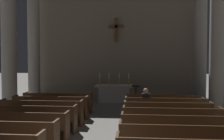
{
  "coord_description": "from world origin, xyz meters",
  "views": [
    {
      "loc": [
        1.17,
        -4.17,
        2.51
      ],
      "look_at": [
        0.0,
        9.12,
        1.94
      ],
      "focal_mm": 40.66,
      "sensor_mm": 36.0,
      "label": 1
    }
  ],
  "objects_px": {
    "pew_right_row_4": "(177,130)",
    "pew_right_row_7": "(164,109)",
    "column_left_third": "(9,39)",
    "candlestick_outer_left": "(100,81)",
    "pew_right_row_5": "(172,121)",
    "pew_right_row_6": "(167,114)",
    "altar": "(114,93)",
    "column_left_fourth": "(34,43)",
    "column_right_fourth": "(200,42)",
    "pew_right_row_8": "(161,104)",
    "candlestick_inner_right": "(119,81)",
    "pew_left_row_5": "(30,118)",
    "pew_left_row_8": "(58,103)",
    "candlestick_outer_right": "(129,81)",
    "lone_worshipper": "(146,103)",
    "pew_left_row_6": "(41,112)",
    "pew_left_row_4": "(16,126)",
    "column_right_third": "(218,37)",
    "pew_left_row_7": "(50,107)",
    "candlestick_inner_left": "(109,81)",
    "lectern": "(136,96)"
  },
  "relations": [
    {
      "from": "pew_right_row_8",
      "to": "candlestick_outer_left",
      "type": "height_order",
      "value": "candlestick_outer_left"
    },
    {
      "from": "column_right_third",
      "to": "pew_right_row_4",
      "type": "bearing_deg",
      "value": -118.87
    },
    {
      "from": "pew_left_row_6",
      "to": "pew_left_row_8",
      "type": "distance_m",
      "value": 2.11
    },
    {
      "from": "pew_left_row_7",
      "to": "candlestick_outer_left",
      "type": "distance_m",
      "value": 4.56
    },
    {
      "from": "pew_left_row_5",
      "to": "candlestick_inner_right",
      "type": "bearing_deg",
      "value": 66.93
    },
    {
      "from": "pew_left_row_5",
      "to": "pew_right_row_6",
      "type": "xyz_separation_m",
      "value": [
        4.8,
        1.06,
        0.0
      ]
    },
    {
      "from": "candlestick_inner_right",
      "to": "column_left_fourth",
      "type": "bearing_deg",
      "value": 176.08
    },
    {
      "from": "lectern",
      "to": "column_left_third",
      "type": "bearing_deg",
      "value": -166.0
    },
    {
      "from": "pew_right_row_4",
      "to": "column_right_fourth",
      "type": "xyz_separation_m",
      "value": [
        2.56,
        7.75,
        3.03
      ]
    },
    {
      "from": "pew_right_row_5",
      "to": "pew_left_row_7",
      "type": "bearing_deg",
      "value": 156.22
    },
    {
      "from": "column_right_fourth",
      "to": "candlestick_outer_left",
      "type": "xyz_separation_m",
      "value": [
        -5.81,
        -0.36,
        -2.28
      ]
    },
    {
      "from": "pew_right_row_4",
      "to": "pew_right_row_7",
      "type": "xyz_separation_m",
      "value": [
        0.0,
        3.17,
        0.0
      ]
    },
    {
      "from": "pew_left_row_8",
      "to": "altar",
      "type": "relative_size",
      "value": 1.46
    },
    {
      "from": "candlestick_outer_left",
      "to": "lectern",
      "type": "xyz_separation_m",
      "value": [
        2.11,
        -1.2,
        -0.68
      ]
    },
    {
      "from": "pew_right_row_7",
      "to": "column_left_third",
      "type": "distance_m",
      "value": 8.09
    },
    {
      "from": "pew_right_row_6",
      "to": "column_left_third",
      "type": "height_order",
      "value": "column_left_third"
    },
    {
      "from": "pew_left_row_5",
      "to": "pew_left_row_8",
      "type": "bearing_deg",
      "value": 90.0
    },
    {
      "from": "column_left_fourth",
      "to": "column_right_fourth",
      "type": "bearing_deg",
      "value": 0.0
    },
    {
      "from": "pew_left_row_4",
      "to": "pew_left_row_7",
      "type": "distance_m",
      "value": 3.17
    },
    {
      "from": "column_right_fourth",
      "to": "altar",
      "type": "relative_size",
      "value": 3.27
    },
    {
      "from": "pew_left_row_5",
      "to": "lone_worshipper",
      "type": "xyz_separation_m",
      "value": [
        4.04,
        2.15,
        0.22
      ]
    },
    {
      "from": "column_right_third",
      "to": "candlestick_inner_right",
      "type": "height_order",
      "value": "column_right_third"
    },
    {
      "from": "candlestick_inner_right",
      "to": "lone_worshipper",
      "type": "xyz_separation_m",
      "value": [
        1.34,
        -4.19,
        -0.54
      ]
    },
    {
      "from": "pew_left_row_8",
      "to": "pew_right_row_5",
      "type": "bearing_deg",
      "value": -33.46
    },
    {
      "from": "pew_left_row_6",
      "to": "pew_left_row_8",
      "type": "height_order",
      "value": "same"
    },
    {
      "from": "pew_right_row_8",
      "to": "candlestick_inner_right",
      "type": "relative_size",
      "value": 4.68
    },
    {
      "from": "pew_left_row_6",
      "to": "altar",
      "type": "xyz_separation_m",
      "value": [
        2.4,
        5.28,
        0.06
      ]
    },
    {
      "from": "pew_left_row_7",
      "to": "pew_left_row_8",
      "type": "height_order",
      "value": "same"
    },
    {
      "from": "pew_right_row_6",
      "to": "column_right_fourth",
      "type": "distance_m",
      "value": 6.9
    },
    {
      "from": "candlestick_outer_right",
      "to": "candlestick_inner_left",
      "type": "bearing_deg",
      "value": 180.0
    },
    {
      "from": "pew_left_row_4",
      "to": "candlestick_outer_right",
      "type": "bearing_deg",
      "value": 66.28
    },
    {
      "from": "pew_left_row_4",
      "to": "column_right_third",
      "type": "relative_size",
      "value": 0.45
    },
    {
      "from": "lectern",
      "to": "pew_left_row_5",
      "type": "bearing_deg",
      "value": -125.43
    },
    {
      "from": "pew_left_row_4",
      "to": "pew_right_row_6",
      "type": "height_order",
      "value": "same"
    },
    {
      "from": "column_left_fourth",
      "to": "column_right_fourth",
      "type": "relative_size",
      "value": 1.0
    },
    {
      "from": "pew_left_row_8",
      "to": "pew_left_row_6",
      "type": "bearing_deg",
      "value": -90.0
    },
    {
      "from": "column_left_fourth",
      "to": "candlestick_outer_right",
      "type": "height_order",
      "value": "column_left_fourth"
    },
    {
      "from": "column_left_third",
      "to": "candlestick_inner_right",
      "type": "height_order",
      "value": "column_left_third"
    },
    {
      "from": "pew_left_row_5",
      "to": "candlestick_outer_right",
      "type": "bearing_deg",
      "value": 62.86
    },
    {
      "from": "pew_right_row_6",
      "to": "candlestick_inner_right",
      "type": "height_order",
      "value": "candlestick_inner_right"
    },
    {
      "from": "pew_left_row_5",
      "to": "pew_right_row_7",
      "type": "distance_m",
      "value": 5.24
    },
    {
      "from": "column_right_third",
      "to": "column_left_fourth",
      "type": "xyz_separation_m",
      "value": [
        -9.92,
        3.11,
        0.0
      ]
    },
    {
      "from": "pew_right_row_5",
      "to": "altar",
      "type": "relative_size",
      "value": 1.46
    },
    {
      "from": "pew_right_row_5",
      "to": "pew_right_row_6",
      "type": "relative_size",
      "value": 1.0
    },
    {
      "from": "column_left_third",
      "to": "candlestick_outer_left",
      "type": "height_order",
      "value": "column_left_third"
    },
    {
      "from": "pew_left_row_5",
      "to": "candlestick_inner_right",
      "type": "distance_m",
      "value": 6.93
    },
    {
      "from": "pew_right_row_4",
      "to": "altar",
      "type": "distance_m",
      "value": 7.77
    },
    {
      "from": "candlestick_outer_left",
      "to": "lone_worshipper",
      "type": "relative_size",
      "value": 0.52
    },
    {
      "from": "pew_right_row_4",
      "to": "candlestick_outer_left",
      "type": "bearing_deg",
      "value": 113.72
    },
    {
      "from": "column_left_third",
      "to": "candlestick_outer_left",
      "type": "distance_m",
      "value": 5.44
    }
  ]
}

